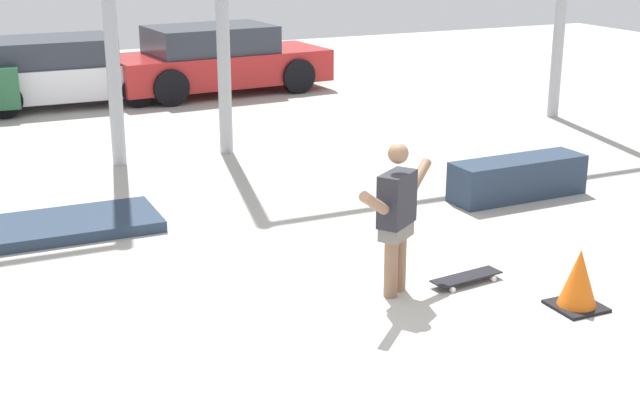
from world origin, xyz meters
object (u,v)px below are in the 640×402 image
(grind_box, at_px, (518,178))
(parked_car_red, at_px, (217,60))
(manual_pad, at_px, (26,230))
(skateboarder, at_px, (397,214))
(skateboard, at_px, (466,277))
(parked_car_white, at_px, (62,72))
(traffic_cone, at_px, (579,280))

(grind_box, bearing_deg, parked_car_red, 97.68)
(grind_box, distance_m, manual_pad, 6.09)
(grind_box, xyz_separation_m, manual_pad, (-5.98, 1.13, -0.19))
(skateboarder, relative_size, manual_pad, 0.50)
(skateboarder, height_order, manual_pad, skateboarder)
(skateboard, height_order, parked_car_red, parked_car_red)
(skateboarder, height_order, parked_car_red, skateboarder)
(skateboard, height_order, grind_box, grind_box)
(skateboarder, distance_m, parked_car_white, 10.89)
(grind_box, bearing_deg, skateboarder, -145.35)
(skateboard, relative_size, traffic_cone, 1.38)
(manual_pad, relative_size, traffic_cone, 5.21)
(traffic_cone, bearing_deg, grind_box, 62.29)
(manual_pad, xyz_separation_m, parked_car_red, (4.82, 7.51, 0.61))
(parked_car_red, bearing_deg, parked_car_white, 173.63)
(manual_pad, height_order, parked_car_white, parked_car_white)
(manual_pad, bearing_deg, traffic_cone, -43.83)
(grind_box, bearing_deg, parked_car_white, 116.07)
(skateboard, relative_size, parked_car_white, 0.20)
(skateboarder, bearing_deg, parked_car_red, 45.59)
(parked_car_white, bearing_deg, skateboard, -78.91)
(parked_car_white, distance_m, traffic_cone, 12.13)
(grind_box, height_order, parked_car_white, parked_car_white)
(parked_car_red, xyz_separation_m, traffic_cone, (-0.44, -11.71, -0.40))
(skateboard, xyz_separation_m, traffic_cone, (0.60, -0.92, 0.22))
(parked_car_white, bearing_deg, skateboarder, -82.78)
(parked_car_white, bearing_deg, parked_car_red, -1.75)
(parked_car_white, xyz_separation_m, parked_car_red, (3.12, -0.11, 0.05))
(skateboarder, xyz_separation_m, parked_car_red, (1.81, 10.70, -0.13))
(skateboard, relative_size, parked_car_red, 0.17)
(skateboard, distance_m, parked_car_white, 11.11)
(parked_car_red, bearing_deg, skateboarder, -103.90)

